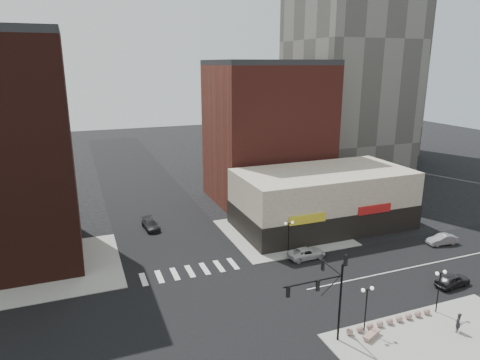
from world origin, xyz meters
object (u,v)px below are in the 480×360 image
dark_sedan_east (453,280)px  street_lamp_se_a (367,298)px  silver_sedan (442,240)px  pedestrian (458,323)px  white_suv (307,253)px  dark_sedan_north (151,225)px  street_lamp_se_b (440,281)px  stone_bench (372,335)px  traffic_signal (328,287)px  street_lamp_ne (289,229)px

dark_sedan_east → street_lamp_se_a: bearing=98.1°
dark_sedan_east → silver_sedan: (7.33, 8.48, -0.04)m
street_lamp_se_a → pedestrian: size_ratio=2.36×
silver_sedan → white_suv: bearing=-92.6°
white_suv → dark_sedan_north: dark_sedan_north is taller
dark_sedan_north → dark_sedan_east: bearing=-51.5°
white_suv → dark_sedan_east: 15.56m
silver_sedan → pedestrian: bearing=-36.3°
street_lamp_se_b → white_suv: (-5.33, 14.46, -2.65)m
street_lamp_se_b → silver_sedan: 17.48m
stone_bench → silver_sedan: bearing=8.8°
street_lamp_se_a → stone_bench: 3.09m
street_lamp_se_a → pedestrian: (7.34, -2.98, -2.29)m
traffic_signal → street_lamp_se_a: bearing=-2.6°
dark_sedan_east → dark_sedan_north: bearing=38.8°
dark_sedan_east → silver_sedan: size_ratio=1.03×
street_lamp_ne → dark_sedan_east: street_lamp_ne is taller
dark_sedan_east → pedestrian: (-6.07, -6.18, 0.32)m
dark_sedan_north → pedestrian: 38.99m
traffic_signal → dark_sedan_east: traffic_signal is taller
traffic_signal → street_lamp_ne: (4.76, 15.83, -1.67)m
street_lamp_se_a → pedestrian: street_lamp_se_a is taller
street_lamp_ne → pedestrian: 20.14m
white_suv → pedestrian: size_ratio=2.61×
street_lamp_se_a → silver_sedan: 23.95m
street_lamp_se_a → silver_sedan: (20.74, 11.68, -2.64)m
street_lamp_se_a → pedestrian: bearing=-22.1°
white_suv → traffic_signal: bearing=154.4°
street_lamp_se_a → dark_sedan_east: size_ratio=1.03×
street_lamp_se_a → street_lamp_ne: same height
traffic_signal → street_lamp_se_a: (3.76, -0.17, -1.67)m
street_lamp_se_a → dark_sedan_east: street_lamp_se_a is taller
dark_sedan_east → stone_bench: 14.05m
street_lamp_se_b → pedestrian: street_lamp_se_b is taller
pedestrian → dark_sedan_north: bearing=-93.6°
traffic_signal → dark_sedan_east: 17.95m
street_lamp_ne → stone_bench: (-1.00, -17.00, -2.93)m
dark_sedan_east → traffic_signal: bearing=94.7°
street_lamp_se_b → street_lamp_ne: size_ratio=1.00×
silver_sedan → stone_bench: size_ratio=1.92×
street_lamp_se_a → dark_sedan_north: 33.07m
street_lamp_se_b → pedestrian: 3.82m
silver_sedan → traffic_signal: bearing=-58.7°
traffic_signal → street_lamp_se_b: 11.88m
street_lamp_se_a → pedestrian: 8.24m
dark_sedan_north → stone_bench: bearing=-73.2°
traffic_signal → street_lamp_se_b: size_ratio=1.87×
dark_sedan_east → street_lamp_se_b: bearing=115.3°
silver_sedan → street_lamp_ne: bearing=-96.2°
street_lamp_se_a → street_lamp_ne: (1.00, 16.00, 0.00)m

